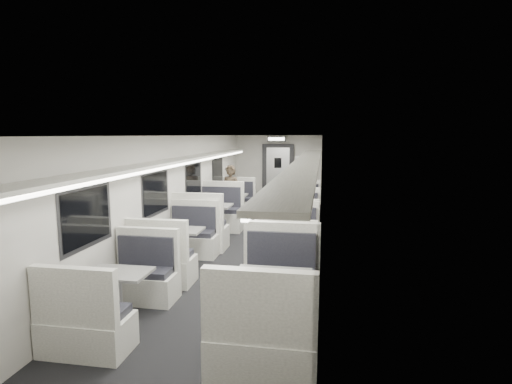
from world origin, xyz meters
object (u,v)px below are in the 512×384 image
(booth_left_a, at_px, (232,207))
(booth_left_c, at_px, (179,248))
(booth_right_c, at_px, (290,248))
(booth_right_b, at_px, (298,223))
(booth_right_a, at_px, (303,207))
(booth_left_b, at_px, (211,221))
(vestibule_door, at_px, (278,174))
(passenger, at_px, (230,194))
(booth_left_d, at_px, (119,297))
(booth_right_d, at_px, (273,305))
(exit_sign, at_px, (277,139))

(booth_left_a, bearing_deg, booth_left_c, -90.00)
(booth_right_c, bearing_deg, booth_right_b, 90.00)
(booth_right_a, bearing_deg, booth_left_b, -128.06)
(booth_right_c, height_order, vestibule_door, vestibule_door)
(booth_left_b, relative_size, booth_right_c, 1.14)
(booth_left_b, xyz_separation_m, passenger, (0.08, 1.68, 0.39))
(booth_left_d, bearing_deg, booth_right_a, 73.71)
(booth_left_a, relative_size, booth_left_b, 0.91)
(booth_right_a, relative_size, vestibule_door, 0.93)
(booth_right_a, bearing_deg, booth_left_a, -168.59)
(booth_right_c, xyz_separation_m, passenger, (-1.92, 3.39, 0.44))
(booth_left_b, relative_size, booth_right_a, 1.18)
(booth_right_d, xyz_separation_m, passenger, (-1.92, 5.99, 0.41))
(booth_left_c, bearing_deg, booth_right_a, 66.79)
(booth_left_b, distance_m, booth_left_d, 4.29)
(booth_right_a, distance_m, booth_right_d, 6.86)
(booth_right_a, relative_size, booth_right_c, 0.97)
(booth_left_a, xyz_separation_m, vestibule_door, (1.00, 2.86, 0.66))
(booth_right_b, height_order, exit_sign, exit_sign)
(booth_left_b, xyz_separation_m, booth_right_c, (2.00, -1.71, -0.05))
(booth_left_c, relative_size, exit_sign, 3.35)
(booth_left_a, distance_m, booth_left_d, 6.44)
(exit_sign, bearing_deg, booth_left_b, -102.47)
(booth_right_d, bearing_deg, booth_right_b, 90.00)
(booth_right_b, xyz_separation_m, passenger, (-1.92, 1.25, 0.44))
(vestibule_door, distance_m, exit_sign, 1.33)
(booth_left_c, height_order, booth_right_a, booth_left_c)
(booth_left_b, relative_size, booth_left_c, 1.11)
(booth_left_d, xyz_separation_m, exit_sign, (1.00, 8.81, 1.93))
(booth_right_d, bearing_deg, booth_right_c, 90.00)
(booth_right_c, relative_size, vestibule_door, 0.96)
(passenger, bearing_deg, booth_left_d, -71.08)
(booth_left_b, height_order, booth_right_c, booth_left_b)
(booth_right_c, bearing_deg, vestibule_door, 98.47)
(booth_left_d, bearing_deg, booth_left_a, 90.00)
(booth_right_b, bearing_deg, booth_left_b, -168.03)
(vestibule_door, bearing_deg, booth_right_b, -77.70)
(exit_sign, bearing_deg, vestibule_door, 90.00)
(booth_left_a, xyz_separation_m, exit_sign, (1.00, 2.37, 1.90))
(booth_right_b, relative_size, vestibule_door, 0.96)
(booth_left_b, bearing_deg, passenger, 87.44)
(passenger, bearing_deg, booth_right_d, -52.53)
(booth_right_a, bearing_deg, passenger, -155.50)
(booth_right_c, xyz_separation_m, booth_right_d, (0.00, -2.60, 0.03))
(booth_left_d, relative_size, booth_right_c, 0.97)
(vestibule_door, relative_size, exit_sign, 3.39)
(booth_left_b, xyz_separation_m, vestibule_door, (1.00, 5.01, 0.63))
(booth_left_b, height_order, booth_right_d, booth_left_b)
(passenger, bearing_deg, exit_sign, 91.63)
(booth_left_c, relative_size, booth_right_b, 1.03)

